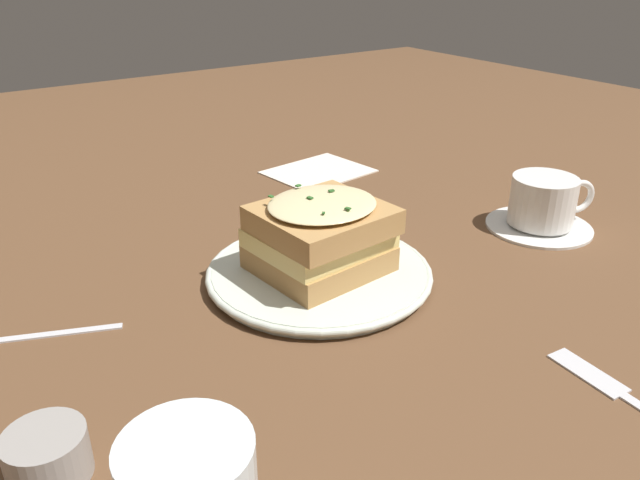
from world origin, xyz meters
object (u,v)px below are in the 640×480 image
Objects in this scene: dinner_plate at (320,272)px; condiment_pot at (47,455)px; sandwich at (319,235)px; fork at (623,394)px; teacup_with_saucer at (543,206)px; napkin at (318,171)px.

dinner_plate is 4.36× the size of condiment_pot.
sandwich is 0.79× the size of fork.
condiment_pot is at bearing -153.96° from teacup_with_saucer.
condiment_pot reaches higher than fork.
fork is (-0.09, 0.29, -0.01)m from dinner_plate.
dinner_plate is at bearing 55.67° from napkin.
condiment_pot is (0.50, 0.40, 0.02)m from napkin.
condiment_pot reaches higher than napkin.
napkin is (-0.11, -0.58, 0.00)m from fork.
fork is at bearing 79.61° from napkin.
dinner_plate is 0.33m from condiment_pot.
teacup_with_saucer reaches higher than condiment_pot.
napkin is at bearing 84.13° from fork.
napkin is (-0.19, -0.28, -0.01)m from dinner_plate.
fork is 1.20× the size of napkin.
teacup_with_saucer is 0.61m from condiment_pot.
sandwich is at bearing 111.74° from fork.
napkin is 0.64m from condiment_pot.
fork is 0.43m from condiment_pot.
dinner_plate is 0.31m from fork.
dinner_plate is at bearing -143.92° from sandwich.
sandwich is at bearing 36.08° from dinner_plate.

